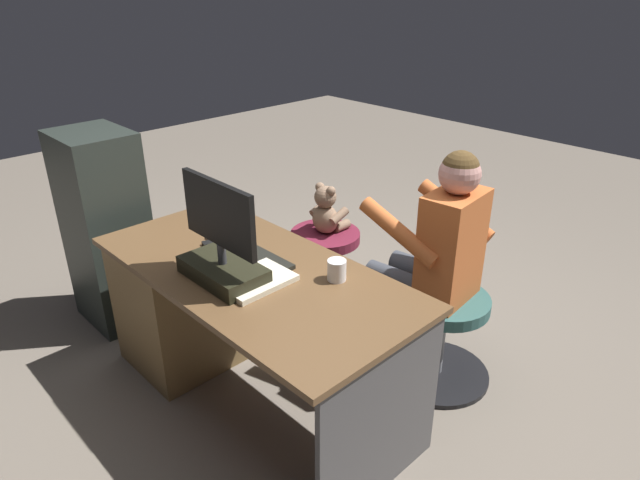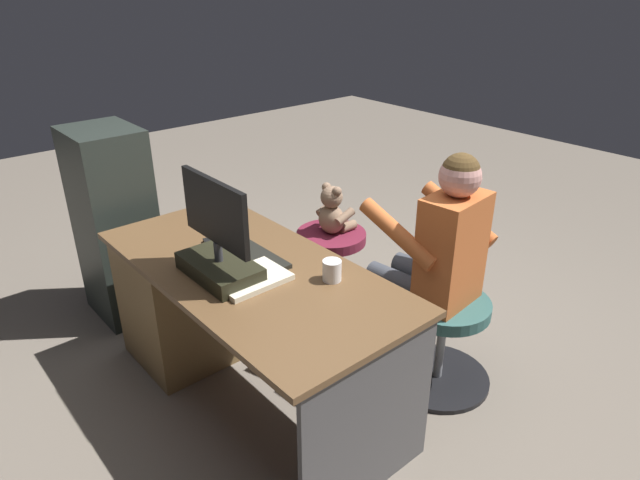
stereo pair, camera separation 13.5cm
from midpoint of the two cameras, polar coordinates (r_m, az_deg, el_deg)
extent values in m
plane|color=#70665A|center=(3.06, 1.48, -12.09)|extent=(10.00, 10.00, 0.00)
cube|color=brown|center=(2.46, -5.66, -3.08)|extent=(1.57, 0.75, 0.03)
cube|color=brown|center=(3.03, -11.18, -5.32)|extent=(0.50, 0.69, 0.69)
cube|color=#4A494C|center=(2.21, 7.00, -18.61)|extent=(0.02, 0.67, 0.69)
cube|color=black|center=(2.38, -8.64, -2.90)|extent=(0.38, 0.22, 0.07)
cylinder|color=#333338|center=(2.34, -8.77, -1.18)|extent=(0.04, 0.04, 0.09)
cube|color=black|center=(2.27, -9.07, 2.91)|extent=(0.45, 0.02, 0.28)
cube|color=black|center=(2.27, -8.78, 3.00)|extent=(0.42, 0.00, 0.25)
cube|color=black|center=(2.54, -5.50, -1.48)|extent=(0.42, 0.14, 0.02)
ellipsoid|color=#2B2625|center=(2.77, -9.09, 0.90)|extent=(0.06, 0.10, 0.04)
cylinder|color=white|center=(2.32, 2.91, -3.16)|extent=(0.08, 0.08, 0.09)
cube|color=black|center=(2.70, -8.88, 0.06)|extent=(0.09, 0.16, 0.02)
cube|color=beige|center=(2.34, -5.48, -3.99)|extent=(0.22, 0.30, 0.02)
cylinder|color=black|center=(3.55, 2.19, -5.97)|extent=(0.49, 0.49, 0.03)
cylinder|color=gray|center=(3.45, 2.25, -3.06)|extent=(0.04, 0.04, 0.39)
cylinder|color=maroon|center=(3.35, 2.31, 0.29)|extent=(0.42, 0.42, 0.06)
ellipsoid|color=#8E6E56|center=(3.30, 2.35, 2.14)|extent=(0.17, 0.14, 0.18)
sphere|color=#8E6E56|center=(3.24, 2.39, 4.41)|extent=(0.13, 0.13, 0.13)
sphere|color=beige|center=(3.28, 3.10, 4.48)|extent=(0.05, 0.05, 0.05)
sphere|color=#8E6E56|center=(3.20, 2.97, 5.00)|extent=(0.05, 0.05, 0.05)
sphere|color=#8E6E56|center=(3.26, 1.86, 5.44)|extent=(0.05, 0.05, 0.05)
cylinder|color=#8E6E56|center=(3.25, 3.76, 2.40)|extent=(0.05, 0.13, 0.09)
cylinder|color=#8E6E56|center=(3.36, 1.77, 3.27)|extent=(0.05, 0.13, 0.09)
cylinder|color=#8E6E56|center=(3.35, 4.03, 1.40)|extent=(0.06, 0.11, 0.06)
cylinder|color=#8E6E56|center=(3.41, 3.00, 1.86)|extent=(0.06, 0.11, 0.06)
cylinder|color=black|center=(3.00, 13.21, -13.52)|extent=(0.52, 0.52, 0.03)
cylinder|color=gray|center=(2.88, 13.62, -10.34)|extent=(0.04, 0.04, 0.39)
cylinder|color=#325D5A|center=(2.76, 14.10, -6.58)|extent=(0.43, 0.43, 0.06)
cube|color=#C4622E|center=(2.61, 14.79, -1.07)|extent=(0.23, 0.34, 0.53)
sphere|color=#D4968B|center=(2.48, 15.71, 6.26)|extent=(0.18, 0.18, 0.18)
sphere|color=#513B1E|center=(2.47, 15.76, 6.67)|extent=(0.17, 0.17, 0.17)
cylinder|color=#C4622E|center=(2.54, 9.52, 0.62)|extent=(0.42, 0.12, 0.25)
cylinder|color=#C4622E|center=(2.81, 15.39, 2.57)|extent=(0.42, 0.12, 0.25)
cylinder|color=#3D4149|center=(2.79, 9.95, -4.55)|extent=(0.41, 0.15, 0.11)
cylinder|color=#3D4149|center=(3.04, 6.95, -7.16)|extent=(0.10, 0.10, 0.47)
cylinder|color=#3D4149|center=(2.90, 12.46, -3.50)|extent=(0.41, 0.15, 0.11)
cylinder|color=#3D4149|center=(3.15, 9.37, -6.12)|extent=(0.10, 0.10, 0.47)
cube|color=#272E29|center=(3.39, -19.17, 1.43)|extent=(0.44, 0.36, 1.13)
camera|label=1|loc=(0.07, -88.54, 0.71)|focal=31.21mm
camera|label=2|loc=(0.07, 91.46, -0.71)|focal=31.21mm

